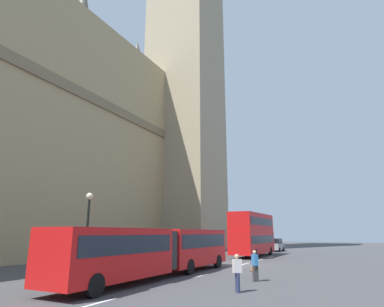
# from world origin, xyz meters

# --- Properties ---
(ground_plane) EXTENTS (160.00, 160.00, 0.00)m
(ground_plane) POSITION_xyz_m (0.00, 0.00, 0.00)
(ground_plane) COLOR #424244
(lane_centre_marking) EXTENTS (29.80, 0.16, 0.01)m
(lane_centre_marking) POSITION_xyz_m (-3.33, 0.00, 0.01)
(lane_centre_marking) COLOR silver
(lane_centre_marking) RESTS_ON ground_plane
(clock_tower) EXTENTS (12.63, 12.63, 78.20)m
(clock_tower) POSITION_xyz_m (19.58, 15.98, 41.00)
(clock_tower) COLOR tan
(clock_tower) RESTS_ON ground_plane
(articulated_bus) EXTENTS (16.39, 2.54, 2.90)m
(articulated_bus) POSITION_xyz_m (-9.79, 1.99, 1.75)
(articulated_bus) COLOR red
(articulated_bus) RESTS_ON ground_plane
(double_decker_bus) EXTENTS (10.41, 2.54, 4.90)m
(double_decker_bus) POSITION_xyz_m (10.54, 2.00, 2.71)
(double_decker_bus) COLOR red
(double_decker_bus) RESTS_ON ground_plane
(sedan_lead) EXTENTS (4.40, 1.86, 1.85)m
(sedan_lead) POSITION_xyz_m (22.84, 2.25, 0.91)
(sedan_lead) COLOR gray
(sedan_lead) RESTS_ON ground_plane
(traffic_cone_west) EXTENTS (0.36, 0.36, 0.58)m
(traffic_cone_west) POSITION_xyz_m (-3.84, -2.21, 0.28)
(traffic_cone_west) COLOR black
(traffic_cone_west) RESTS_ON ground_plane
(traffic_cone_middle) EXTENTS (0.36, 0.36, 0.58)m
(traffic_cone_middle) POSITION_xyz_m (-1.80, -1.67, 0.28)
(traffic_cone_middle) COLOR black
(traffic_cone_middle) RESTS_ON ground_plane
(street_lamp) EXTENTS (0.44, 0.44, 5.27)m
(street_lamp) POSITION_xyz_m (-11.46, 6.50, 3.06)
(street_lamp) COLOR black
(street_lamp) RESTS_ON ground_plane
(pedestrian_near_cones) EXTENTS (0.43, 0.46, 1.69)m
(pedestrian_near_cones) POSITION_xyz_m (-12.46, -4.08, 0.91)
(pedestrian_near_cones) COLOR #262D4C
(pedestrian_near_cones) RESTS_ON ground_plane
(pedestrian_by_kerb) EXTENTS (0.45, 0.45, 1.69)m
(pedestrian_by_kerb) POSITION_xyz_m (-8.74, -3.84, 0.91)
(pedestrian_by_kerb) COLOR #333333
(pedestrian_by_kerb) RESTS_ON ground_plane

